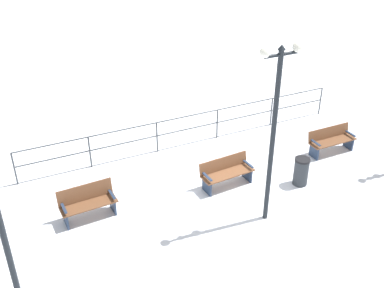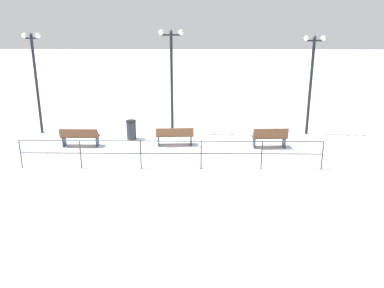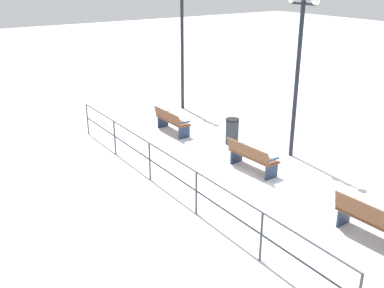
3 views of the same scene
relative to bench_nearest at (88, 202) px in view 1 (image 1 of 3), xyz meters
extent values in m
plane|color=white|center=(0.20, 4.11, -0.48)|extent=(80.00, 80.00, 0.00)
cube|color=brown|center=(0.08, 0.00, -0.02)|extent=(0.57, 1.53, 0.04)
cube|color=brown|center=(-0.17, -0.01, 0.23)|extent=(0.18, 1.51, 0.45)
cube|color=#23334C|center=(0.11, -0.65, -0.25)|extent=(0.45, 0.07, 0.46)
cube|color=#23334C|center=(0.05, 0.66, -0.25)|extent=(0.45, 0.07, 0.46)
cube|color=#23334C|center=(0.13, -0.65, 0.10)|extent=(0.45, 0.09, 0.04)
cube|color=#23334C|center=(0.07, 0.66, 0.10)|extent=(0.45, 0.09, 0.04)
cube|color=brown|center=(0.34, 4.11, -0.03)|extent=(0.62, 1.66, 0.04)
cube|color=brown|center=(0.08, 4.09, 0.18)|extent=(0.20, 1.63, 0.39)
cube|color=#23334C|center=(0.39, 3.39, -0.25)|extent=(0.47, 0.08, 0.45)
cube|color=#23334C|center=(0.30, 4.82, -0.25)|extent=(0.47, 0.08, 0.45)
cube|color=#23334C|center=(0.41, 3.40, 0.09)|extent=(0.47, 0.10, 0.04)
cube|color=#23334C|center=(0.32, 4.82, 0.09)|extent=(0.47, 0.10, 0.04)
cube|color=brown|center=(0.14, 8.21, -0.02)|extent=(0.49, 1.66, 0.04)
cube|color=brown|center=(-0.11, 8.21, 0.19)|extent=(0.11, 1.66, 0.38)
cube|color=#23334C|center=(0.13, 7.48, -0.25)|extent=(0.44, 0.05, 0.45)
cube|color=#23334C|center=(0.14, 8.94, -0.25)|extent=(0.44, 0.05, 0.45)
cube|color=#23334C|center=(0.15, 7.48, 0.10)|extent=(0.44, 0.07, 0.04)
cube|color=#23334C|center=(0.16, 8.94, 0.10)|extent=(0.44, 0.07, 0.04)
cylinder|color=black|center=(2.09, 4.31, 1.88)|extent=(0.13, 0.13, 4.72)
cylinder|color=black|center=(2.09, 4.31, 4.12)|extent=(0.08, 0.88, 0.08)
sphere|color=white|center=(2.09, 3.87, 4.23)|extent=(0.25, 0.25, 0.25)
sphere|color=white|center=(2.09, 4.75, 4.23)|extent=(0.25, 0.25, 0.25)
cone|color=black|center=(2.09, 4.31, 4.30)|extent=(0.18, 0.18, 0.12)
cylinder|color=#383D42|center=(-2.46, -1.57, 0.07)|extent=(0.05, 0.05, 1.09)
cylinder|color=#383D42|center=(-2.46, 0.70, 0.07)|extent=(0.05, 0.05, 1.09)
cylinder|color=#383D42|center=(-2.46, 2.97, 0.07)|extent=(0.05, 0.05, 1.09)
cylinder|color=#383D42|center=(-2.46, 5.24, 0.07)|extent=(0.05, 0.05, 1.09)
cylinder|color=#383D42|center=(-2.46, 7.52, 0.07)|extent=(0.05, 0.05, 1.09)
cylinder|color=#383D42|center=(-2.46, 9.79, 0.07)|extent=(0.05, 0.05, 1.09)
cylinder|color=#383D42|center=(-2.46, 4.11, 0.61)|extent=(0.04, 11.36, 0.04)
cylinder|color=#383D42|center=(-2.46, 4.11, 0.12)|extent=(0.04, 11.36, 0.04)
cylinder|color=#2D3338|center=(1.18, 6.14, -0.07)|extent=(0.44, 0.44, 0.82)
cylinder|color=black|center=(1.18, 6.14, 0.37)|extent=(0.46, 0.46, 0.06)
camera|label=1|loc=(10.18, -1.74, 7.48)|focal=43.11mm
camera|label=2|loc=(-17.41, 3.14, 5.52)|focal=39.69mm
camera|label=3|loc=(-7.86, -4.87, 4.99)|focal=42.12mm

